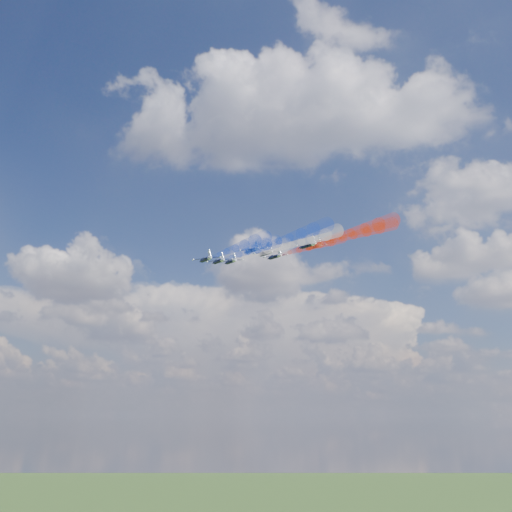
# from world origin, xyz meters

# --- Properties ---
(jet_lead) EXTENTS (13.00, 13.44, 5.38)m
(jet_lead) POSITION_xyz_m (-26.26, 3.10, 139.46)
(jet_lead) COLOR black
(trail_lead) EXTENTS (23.73, 29.48, 7.51)m
(trail_lead) POSITION_xyz_m (-13.15, -13.88, 137.26)
(trail_lead) COLOR white
(jet_inner_left) EXTENTS (13.00, 13.44, 5.38)m
(jet_inner_left) POSITION_xyz_m (-25.88, -11.61, 135.93)
(jet_inner_left) COLOR black
(trail_inner_left) EXTENTS (23.73, 29.48, 7.51)m
(trail_inner_left) POSITION_xyz_m (-12.77, -28.58, 133.72)
(trail_inner_left) COLOR blue
(jet_inner_right) EXTENTS (13.00, 13.44, 5.38)m
(jet_inner_right) POSITION_xyz_m (-11.30, 0.09, 139.41)
(jet_inner_right) COLOR black
(trail_inner_right) EXTENTS (23.73, 29.48, 7.51)m
(trail_inner_right) POSITION_xyz_m (1.81, -16.88, 137.21)
(trail_inner_right) COLOR red
(jet_outer_left) EXTENTS (13.00, 13.44, 5.38)m
(jet_outer_left) POSITION_xyz_m (-25.91, -23.70, 133.47)
(jet_outer_left) COLOR black
(trail_outer_left) EXTENTS (23.73, 29.48, 7.51)m
(trail_outer_left) POSITION_xyz_m (-12.80, -40.67, 131.26)
(trail_outer_left) COLOR blue
(jet_center_third) EXTENTS (13.00, 13.44, 5.38)m
(jet_center_third) POSITION_xyz_m (-10.95, -14.67, 136.65)
(jet_center_third) COLOR black
(trail_center_third) EXTENTS (23.73, 29.48, 7.51)m
(trail_center_third) POSITION_xyz_m (2.16, -31.64, 134.44)
(trail_center_third) COLOR white
(jet_outer_right) EXTENTS (13.00, 13.44, 5.38)m
(jet_outer_right) POSITION_xyz_m (1.51, -3.98, 140.73)
(jet_outer_right) COLOR black
(trail_outer_right) EXTENTS (23.73, 29.48, 7.51)m
(trail_outer_right) POSITION_xyz_m (14.62, -20.95, 138.52)
(trail_outer_right) COLOR red
(jet_rear_left) EXTENTS (13.00, 13.44, 5.38)m
(jet_rear_left) POSITION_xyz_m (-11.83, -27.65, 134.12)
(jet_rear_left) COLOR black
(trail_rear_left) EXTENTS (23.73, 29.48, 7.51)m
(trail_rear_left) POSITION_xyz_m (1.28, -44.62, 131.91)
(trail_rear_left) COLOR blue
(jet_rear_right) EXTENTS (13.00, 13.44, 5.38)m
(jet_rear_right) POSITION_xyz_m (1.75, -18.87, 136.99)
(jet_rear_right) COLOR black
(trail_rear_right) EXTENTS (23.73, 29.48, 7.51)m
(trail_rear_right) POSITION_xyz_m (14.86, -35.84, 134.79)
(trail_rear_right) COLOR red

